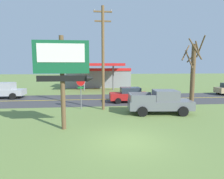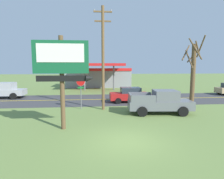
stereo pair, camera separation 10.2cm
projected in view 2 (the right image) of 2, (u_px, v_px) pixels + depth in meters
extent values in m
plane|color=olive|center=(127.00, 142.00, 10.05)|extent=(180.00, 180.00, 0.00)
cube|color=#3D3D3F|center=(108.00, 99.00, 22.89)|extent=(140.00, 8.00, 0.02)
cube|color=gold|center=(108.00, 99.00, 22.89)|extent=(126.00, 0.20, 0.01)
cylinder|color=brown|center=(62.00, 83.00, 11.80)|extent=(0.28, 0.28, 5.77)
cube|color=#145633|center=(61.00, 57.00, 11.43)|extent=(3.30, 0.16, 1.96)
cube|color=white|center=(60.00, 53.00, 11.31)|extent=(2.78, 0.03, 1.10)
cube|color=black|center=(61.00, 78.00, 11.58)|extent=(2.97, 0.12, 0.36)
cone|color=black|center=(90.00, 78.00, 11.74)|extent=(0.40, 0.44, 0.44)
cylinder|color=slate|center=(81.00, 97.00, 17.62)|extent=(0.08, 0.08, 2.20)
cylinder|color=red|center=(81.00, 82.00, 17.42)|extent=(0.76, 0.03, 0.76)
cylinder|color=white|center=(81.00, 82.00, 17.44)|extent=(0.80, 0.01, 0.80)
cube|color=#19722D|center=(81.00, 88.00, 17.48)|extent=(0.56, 0.03, 0.14)
cylinder|color=brown|center=(103.00, 59.00, 17.04)|extent=(0.26, 0.26, 9.13)
cube|color=brown|center=(103.00, 12.00, 16.55)|extent=(1.61, 0.12, 0.12)
cube|color=brown|center=(103.00, 21.00, 16.65)|extent=(1.45, 0.12, 0.12)
cylinder|color=gray|center=(94.00, 10.00, 16.47)|extent=(0.10, 0.10, 0.14)
cylinder|color=gray|center=(111.00, 10.00, 16.60)|extent=(0.10, 0.10, 0.14)
cylinder|color=brown|center=(193.00, 77.00, 17.11)|extent=(0.40, 0.40, 5.89)
cylinder|color=brown|center=(201.00, 47.00, 16.83)|extent=(0.14, 1.30, 1.84)
cylinder|color=brown|center=(193.00, 56.00, 17.32)|extent=(0.98, 0.38, 1.13)
cylinder|color=brown|center=(186.00, 53.00, 17.33)|extent=(1.22, 1.13, 1.45)
cylinder|color=brown|center=(189.00, 59.00, 16.76)|extent=(0.38, 1.08, 1.68)
cylinder|color=brown|center=(195.00, 49.00, 16.28)|extent=(1.18, 0.49, 1.86)
cylinder|color=brown|center=(198.00, 49.00, 16.52)|extent=(0.76, 0.47, 1.32)
cube|color=gray|center=(98.00, 77.00, 37.51)|extent=(12.00, 6.00, 3.60)
cube|color=red|center=(99.00, 70.00, 34.31)|extent=(12.00, 0.12, 0.50)
cube|color=red|center=(99.00, 65.00, 31.29)|extent=(8.00, 5.00, 0.40)
cylinder|color=slate|center=(85.00, 78.00, 31.32)|extent=(0.24, 0.24, 4.20)
cylinder|color=slate|center=(114.00, 77.00, 31.77)|extent=(0.24, 0.24, 4.20)
cube|color=slate|center=(160.00, 105.00, 16.01)|extent=(5.35, 2.39, 0.72)
cube|color=slate|center=(165.00, 95.00, 15.92)|extent=(2.05, 1.95, 0.84)
cube|color=#28333D|center=(176.00, 95.00, 15.93)|extent=(0.24, 1.66, 0.71)
cube|color=slate|center=(140.00, 95.00, 16.83)|extent=(1.95, 0.28, 0.56)
cube|color=slate|center=(144.00, 99.00, 15.01)|extent=(1.95, 0.28, 0.56)
cube|color=slate|center=(130.00, 97.00, 15.91)|extent=(0.28, 1.88, 0.56)
cylinder|color=black|center=(175.00, 106.00, 17.05)|extent=(0.82, 0.35, 0.80)
cylinder|color=black|center=(183.00, 111.00, 15.10)|extent=(0.82, 0.35, 0.80)
cylinder|color=black|center=(139.00, 106.00, 17.01)|extent=(0.82, 0.35, 0.80)
cylinder|color=black|center=(142.00, 112.00, 15.07)|extent=(0.82, 0.35, 0.80)
cube|color=#A8AAAF|center=(3.00, 92.00, 23.56)|extent=(5.20, 1.96, 0.72)
cube|color=#A8AAAF|center=(6.00, 86.00, 23.51)|extent=(1.90, 1.80, 0.84)
cube|color=#28333D|center=(14.00, 86.00, 23.60)|extent=(0.10, 1.66, 0.71)
cylinder|color=black|center=(20.00, 94.00, 24.73)|extent=(0.80, 0.28, 0.80)
cylinder|color=black|center=(13.00, 96.00, 22.79)|extent=(0.80, 0.28, 0.80)
cylinder|color=black|center=(219.00, 92.00, 27.22)|extent=(0.64, 0.24, 0.64)
cube|color=red|center=(129.00, 96.00, 21.04)|extent=(4.20, 1.76, 0.72)
cube|color=#2D3842|center=(130.00, 90.00, 20.97)|extent=(2.10, 1.56, 0.60)
cylinder|color=black|center=(118.00, 101.00, 20.09)|extent=(0.64, 0.24, 0.64)
cylinder|color=black|center=(116.00, 98.00, 21.83)|extent=(0.64, 0.24, 0.64)
cylinder|color=black|center=(143.00, 101.00, 20.34)|extent=(0.64, 0.24, 0.64)
cylinder|color=black|center=(139.00, 98.00, 22.07)|extent=(0.64, 0.24, 0.64)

